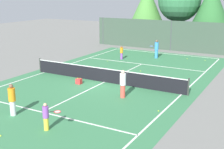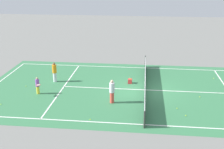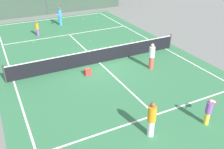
{
  "view_description": "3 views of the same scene",
  "coord_description": "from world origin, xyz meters",
  "px_view_note": "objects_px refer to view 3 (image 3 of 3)",
  "views": [
    {
      "loc": [
        10.51,
        -17.64,
        6.06
      ],
      "look_at": [
        1.34,
        -1.32,
        1.04
      ],
      "focal_mm": 49.04,
      "sensor_mm": 36.0,
      "label": 1
    },
    {
      "loc": [
        21.17,
        -0.18,
        8.66
      ],
      "look_at": [
        0.33,
        -2.51,
        1.28
      ],
      "focal_mm": 47.08,
      "sensor_mm": 36.0,
      "label": 2
    },
    {
      "loc": [
        -6.06,
        -13.85,
        7.19
      ],
      "look_at": [
        -0.53,
        -2.93,
        0.63
      ],
      "focal_mm": 39.83,
      "sensor_mm": 36.0,
      "label": 3
    }
  ],
  "objects_px": {
    "player_2": "(152,119)",
    "ball_crate": "(88,72)",
    "player_3": "(60,16)",
    "tennis_ball_3": "(124,44)",
    "player_4": "(152,56)",
    "tennis_ball_2": "(34,42)",
    "tennis_ball_5": "(90,41)",
    "tennis_ball_8": "(97,17)",
    "player_0": "(37,28)",
    "player_1": "(208,111)",
    "tennis_ball_7": "(131,40)",
    "tennis_ball_4": "(194,66)",
    "tennis_ball_0": "(83,19)"
  },
  "relations": [
    {
      "from": "player_1",
      "to": "tennis_ball_7",
      "type": "distance_m",
      "value": 10.84
    },
    {
      "from": "player_0",
      "to": "tennis_ball_8",
      "type": "relative_size",
      "value": 19.45
    },
    {
      "from": "player_2",
      "to": "tennis_ball_8",
      "type": "height_order",
      "value": "player_2"
    },
    {
      "from": "player_0",
      "to": "player_1",
      "type": "relative_size",
      "value": 0.98
    },
    {
      "from": "tennis_ball_4",
      "to": "player_0",
      "type": "bearing_deg",
      "value": 126.1
    },
    {
      "from": "tennis_ball_0",
      "to": "tennis_ball_7",
      "type": "height_order",
      "value": "same"
    },
    {
      "from": "tennis_ball_4",
      "to": "tennis_ball_5",
      "type": "distance_m",
      "value": 8.5
    },
    {
      "from": "player_2",
      "to": "tennis_ball_2",
      "type": "xyz_separation_m",
      "value": [
        -2.17,
        13.28,
        -0.82
      ]
    },
    {
      "from": "player_1",
      "to": "tennis_ball_7",
      "type": "height_order",
      "value": "player_1"
    },
    {
      "from": "tennis_ball_0",
      "to": "tennis_ball_4",
      "type": "height_order",
      "value": "same"
    },
    {
      "from": "tennis_ball_3",
      "to": "tennis_ball_5",
      "type": "relative_size",
      "value": 1.0
    },
    {
      "from": "player_4",
      "to": "tennis_ball_7",
      "type": "relative_size",
      "value": 25.61
    },
    {
      "from": "player_2",
      "to": "tennis_ball_4",
      "type": "distance_m",
      "value": 7.55
    },
    {
      "from": "player_0",
      "to": "tennis_ball_5",
      "type": "bearing_deg",
      "value": -43.81
    },
    {
      "from": "player_3",
      "to": "tennis_ball_2",
      "type": "bearing_deg",
      "value": -132.68
    },
    {
      "from": "player_4",
      "to": "player_2",
      "type": "bearing_deg",
      "value": -124.97
    },
    {
      "from": "player_2",
      "to": "ball_crate",
      "type": "bearing_deg",
      "value": 92.95
    },
    {
      "from": "player_4",
      "to": "tennis_ball_2",
      "type": "distance_m",
      "value": 10.0
    },
    {
      "from": "tennis_ball_5",
      "to": "tennis_ball_8",
      "type": "relative_size",
      "value": 1.0
    },
    {
      "from": "player_0",
      "to": "tennis_ball_8",
      "type": "height_order",
      "value": "player_0"
    },
    {
      "from": "player_1",
      "to": "tennis_ball_3",
      "type": "relative_size",
      "value": 19.76
    },
    {
      "from": "tennis_ball_0",
      "to": "tennis_ball_4",
      "type": "distance_m",
      "value": 14.02
    },
    {
      "from": "tennis_ball_7",
      "to": "tennis_ball_2",
      "type": "bearing_deg",
      "value": 156.0
    },
    {
      "from": "player_0",
      "to": "ball_crate",
      "type": "xyz_separation_m",
      "value": [
        1.16,
        -8.54,
        -0.47
      ]
    },
    {
      "from": "player_0",
      "to": "tennis_ball_4",
      "type": "distance_m",
      "value": 13.19
    },
    {
      "from": "player_3",
      "to": "ball_crate",
      "type": "bearing_deg",
      "value": -97.83
    },
    {
      "from": "tennis_ball_4",
      "to": "tennis_ball_8",
      "type": "height_order",
      "value": "same"
    },
    {
      "from": "player_0",
      "to": "player_3",
      "type": "bearing_deg",
      "value": 38.93
    },
    {
      "from": "player_3",
      "to": "tennis_ball_3",
      "type": "xyz_separation_m",
      "value": [
        2.96,
        -7.29,
        -0.86
      ]
    },
    {
      "from": "tennis_ball_2",
      "to": "tennis_ball_5",
      "type": "xyz_separation_m",
      "value": [
        4.14,
        -1.84,
        0.0
      ]
    },
    {
      "from": "tennis_ball_0",
      "to": "player_2",
      "type": "bearing_deg",
      "value": -102.17
    },
    {
      "from": "player_0",
      "to": "player_1",
      "type": "bearing_deg",
      "value": -74.78
    },
    {
      "from": "player_1",
      "to": "ball_crate",
      "type": "bearing_deg",
      "value": 113.98
    },
    {
      "from": "tennis_ball_0",
      "to": "ball_crate",
      "type": "bearing_deg",
      "value": -109.68
    },
    {
      "from": "ball_crate",
      "to": "tennis_ball_8",
      "type": "height_order",
      "value": "ball_crate"
    },
    {
      "from": "player_4",
      "to": "tennis_ball_5",
      "type": "height_order",
      "value": "player_4"
    },
    {
      "from": "player_4",
      "to": "tennis_ball_2",
      "type": "xyz_separation_m",
      "value": [
        -5.79,
        8.11,
        -0.83
      ]
    },
    {
      "from": "player_4",
      "to": "player_1",
      "type": "bearing_deg",
      "value": -99.52
    },
    {
      "from": "player_3",
      "to": "tennis_ball_5",
      "type": "bearing_deg",
      "value": -81.37
    },
    {
      "from": "player_0",
      "to": "tennis_ball_3",
      "type": "height_order",
      "value": "player_0"
    },
    {
      "from": "player_3",
      "to": "tennis_ball_7",
      "type": "distance_m",
      "value": 7.93
    },
    {
      "from": "tennis_ball_3",
      "to": "player_4",
      "type": "bearing_deg",
      "value": -96.3
    },
    {
      "from": "player_0",
      "to": "player_1",
      "type": "xyz_separation_m",
      "value": [
        4.15,
        -15.25,
        0.02
      ]
    },
    {
      "from": "player_4",
      "to": "tennis_ball_4",
      "type": "height_order",
      "value": "player_4"
    },
    {
      "from": "tennis_ball_4",
      "to": "tennis_ball_2",
      "type": "bearing_deg",
      "value": 132.65
    },
    {
      "from": "player_4",
      "to": "tennis_ball_4",
      "type": "relative_size",
      "value": 25.61
    },
    {
      "from": "player_3",
      "to": "tennis_ball_3",
      "type": "height_order",
      "value": "player_3"
    },
    {
      "from": "player_4",
      "to": "tennis_ball_5",
      "type": "distance_m",
      "value": 6.53
    },
    {
      "from": "player_1",
      "to": "ball_crate",
      "type": "relative_size",
      "value": 3.06
    },
    {
      "from": "tennis_ball_2",
      "to": "tennis_ball_5",
      "type": "height_order",
      "value": "same"
    }
  ]
}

